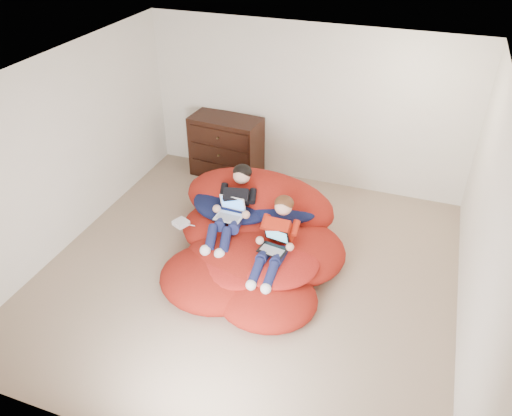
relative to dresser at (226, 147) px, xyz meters
The scene contains 9 objects.
room_shell 2.53m from the dresser, 61.14° to the right, with size 5.10×5.10×2.77m.
dresser is the anchor object (origin of this frame).
beanbag_pile 2.21m from the dresser, 58.25° to the right, with size 2.42×2.47×0.96m.
cream_pillow 1.23m from the dresser, 64.35° to the right, with size 0.42×0.27×0.27m, color silver.
older_boy 1.98m from the dresser, 64.43° to the right, with size 0.41×1.21×0.72m.
younger_boy 2.68m from the dresser, 54.41° to the right, with size 0.31×1.09×0.71m.
laptop_white 2.07m from the dresser, 65.68° to the right, with size 0.34×0.31×0.24m.
laptop_black 2.74m from the dresser, 55.31° to the right, with size 0.35×0.34×0.23m.
power_adapter 2.08m from the dresser, 83.80° to the right, with size 0.17×0.17×0.06m, color silver.
Camera 1 is at (1.72, -4.50, 4.16)m, focal length 35.00 mm.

